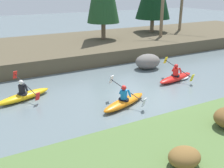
{
  "coord_description": "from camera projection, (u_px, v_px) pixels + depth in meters",
  "views": [
    {
      "loc": [
        -6.82,
        -9.78,
        5.08
      ],
      "look_at": [
        -1.0,
        0.98,
        0.55
      ],
      "focal_mm": 42.0,
      "sensor_mm": 36.0,
      "label": 1
    }
  ],
  "objects": [
    {
      "name": "shrub_clump_nearest",
      "position": [
        184.0,
        157.0,
        6.92
      ],
      "size": [
        0.92,
        0.77,
        0.5
      ],
      "color": "brown",
      "rests_on": "riverbank_near"
    },
    {
      "name": "kayaker_trailing",
      "position": [
        24.0,
        95.0,
        12.54
      ],
      "size": [
        2.75,
        2.01,
        1.2
      ],
      "rotation": [
        0.0,
        0.0,
        0.33
      ],
      "color": "yellow",
      "rests_on": "ground"
    },
    {
      "name": "ground_plane",
      "position": [
        139.0,
        97.0,
        12.87
      ],
      "size": [
        90.0,
        90.0,
        0.0
      ],
      "primitive_type": "plane",
      "color": "slate"
    },
    {
      "name": "kayaker_lead",
      "position": [
        177.0,
        77.0,
        15.14
      ],
      "size": [
        2.79,
        2.06,
        1.2
      ],
      "rotation": [
        0.0,
        0.0,
        0.21
      ],
      "color": "red",
      "rests_on": "ground"
    },
    {
      "name": "bare_tree_upstream",
      "position": [
        162.0,
        9.0,
        22.43
      ],
      "size": [
        2.82,
        2.79,
        5.05
      ],
      "color": "#7A664C",
      "rests_on": "riverbank_far"
    },
    {
      "name": "kayaker_middle",
      "position": [
        125.0,
        101.0,
        11.9
      ],
      "size": [
        2.74,
        2.0,
        1.2
      ],
      "rotation": [
        0.0,
        0.0,
        0.35
      ],
      "color": "orange",
      "rests_on": "ground"
    },
    {
      "name": "riverbank_far",
      "position": [
        69.0,
        48.0,
        21.05
      ],
      "size": [
        44.0,
        9.14,
        0.96
      ],
      "color": "brown",
      "rests_on": "ground"
    },
    {
      "name": "boulder_midstream",
      "position": [
        148.0,
        61.0,
        17.24
      ],
      "size": [
        1.72,
        1.35,
        0.97
      ],
      "color": "slate",
      "rests_on": "ground"
    }
  ]
}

